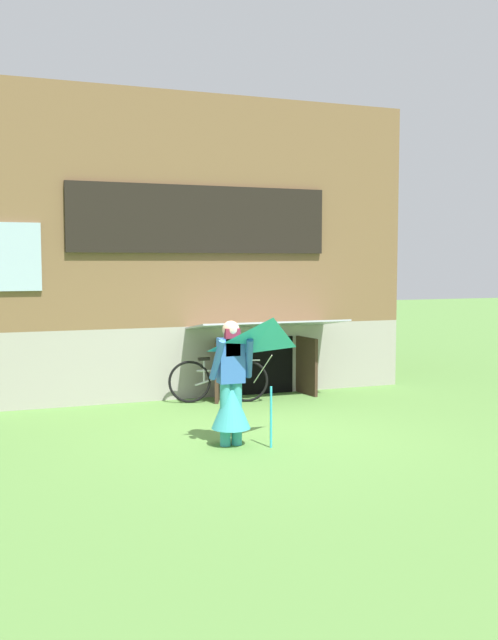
# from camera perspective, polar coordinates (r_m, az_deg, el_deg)

# --- Properties ---
(ground_plane) EXTENTS (60.00, 60.00, 0.00)m
(ground_plane) POSITION_cam_1_polar(r_m,az_deg,el_deg) (10.03, 1.08, -9.32)
(ground_plane) COLOR #56843D
(log_house) EXTENTS (8.01, 5.58, 5.36)m
(log_house) POSITION_cam_1_polar(r_m,az_deg,el_deg) (14.73, -6.35, 5.64)
(log_house) COLOR #9E998E
(log_house) RESTS_ON ground_plane
(person) EXTENTS (0.61, 0.53, 1.66)m
(person) POSITION_cam_1_polar(r_m,az_deg,el_deg) (9.41, -1.45, -5.89)
(person) COLOR teal
(person) RESTS_ON ground_plane
(kite) EXTENTS (0.95, 1.04, 1.59)m
(kite) POSITION_cam_1_polar(r_m,az_deg,el_deg) (8.91, 1.96, -2.53)
(kite) COLOR #2DB2CC
(kite) RESTS_ON ground_plane
(bicycle_silver) EXTENTS (1.68, 0.49, 0.79)m
(bicycle_silver) POSITION_cam_1_polar(r_m,az_deg,el_deg) (12.32, -2.48, -4.87)
(bicycle_silver) COLOR black
(bicycle_silver) RESTS_ON ground_plane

